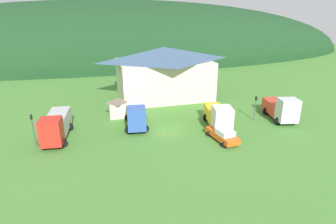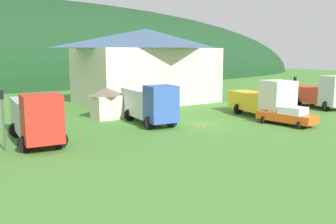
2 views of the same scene
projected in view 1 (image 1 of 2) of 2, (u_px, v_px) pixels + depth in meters
ground_plane at (167, 131)px, 37.71m from camera, size 200.00×200.00×0.00m
forested_hill_backdrop at (116, 56)px, 96.47m from camera, size 173.80×60.00×36.33m
depot_building at (164, 72)px, 50.54m from camera, size 17.25×11.32×9.07m
play_shed_cream at (117, 107)px, 42.06m from camera, size 2.59×2.35×2.99m
crane_truck_red at (56, 125)px, 34.72m from camera, size 3.67×8.25×3.61m
box_truck_blue at (136, 114)px, 38.50m from camera, size 3.68×7.45×3.55m
heavy_rig_striped at (219, 116)px, 37.77m from camera, size 4.06×8.17×3.73m
tow_truck_silver at (282, 108)px, 40.78m from camera, size 4.19×7.31×3.74m
service_pickup_orange at (223, 135)px, 34.59m from camera, size 2.69×5.21×1.66m
traffic_light_west at (33, 127)px, 32.83m from camera, size 0.20×0.32×3.91m
traffic_light_east at (255, 106)px, 40.45m from camera, size 0.20×0.32×3.63m
traffic_cone_near_pickup at (163, 136)px, 36.15m from camera, size 0.36×0.36×0.49m
traffic_cone_mid_row at (159, 135)px, 36.44m from camera, size 0.36×0.36×0.50m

